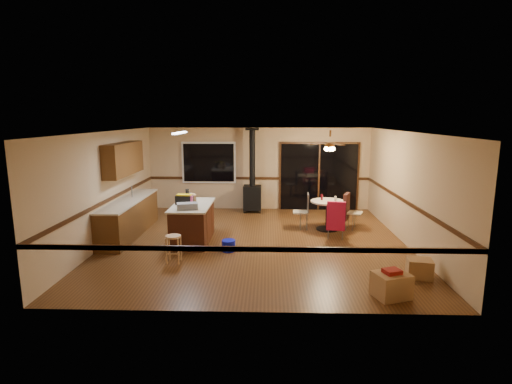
{
  "coord_description": "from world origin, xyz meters",
  "views": [
    {
      "loc": [
        0.29,
        -9.14,
        2.93
      ],
      "look_at": [
        0.0,
        0.3,
        1.15
      ],
      "focal_mm": 28.0,
      "sensor_mm": 36.0,
      "label": 1
    }
  ],
  "objects_px": {
    "chair_right": "(347,207)",
    "box_corner_a": "(391,285)",
    "chair_near": "(336,216)",
    "box_under_window": "(203,205)",
    "wood_stove": "(252,189)",
    "toolbox_black": "(184,200)",
    "toolbox_grey": "(187,206)",
    "dining_table": "(328,210)",
    "kitchen_island": "(193,223)",
    "blue_bucket": "(229,246)",
    "chair_left": "(305,207)",
    "bar_stool": "(174,249)",
    "box_corner_b": "(419,268)"
  },
  "relations": [
    {
      "from": "toolbox_black",
      "to": "dining_table",
      "type": "bearing_deg",
      "value": 17.3
    },
    {
      "from": "chair_near",
      "to": "blue_bucket",
      "type": "bearing_deg",
      "value": -160.29
    },
    {
      "from": "bar_stool",
      "to": "chair_right",
      "type": "xyz_separation_m",
      "value": [
        4.01,
        2.62,
        0.31
      ]
    },
    {
      "from": "box_corner_b",
      "to": "box_under_window",
      "type": "bearing_deg",
      "value": 133.38
    },
    {
      "from": "toolbox_black",
      "to": "toolbox_grey",
      "type": "bearing_deg",
      "value": -71.46
    },
    {
      "from": "wood_stove",
      "to": "toolbox_black",
      "type": "bearing_deg",
      "value": -115.66
    },
    {
      "from": "chair_right",
      "to": "box_corner_a",
      "type": "relative_size",
      "value": 1.29
    },
    {
      "from": "box_under_window",
      "to": "chair_near",
      "type": "bearing_deg",
      "value": -38.01
    },
    {
      "from": "bar_stool",
      "to": "wood_stove",
      "type": "bearing_deg",
      "value": 72.29
    },
    {
      "from": "chair_near",
      "to": "box_corner_a",
      "type": "xyz_separation_m",
      "value": [
        0.4,
        -3.11,
        -0.39
      ]
    },
    {
      "from": "wood_stove",
      "to": "bar_stool",
      "type": "distance_m",
      "value": 4.72
    },
    {
      "from": "toolbox_black",
      "to": "box_corner_a",
      "type": "xyz_separation_m",
      "value": [
        4.0,
        -2.89,
        -0.8
      ]
    },
    {
      "from": "wood_stove",
      "to": "box_corner_b",
      "type": "distance_m",
      "value": 6.11
    },
    {
      "from": "chair_near",
      "to": "box_under_window",
      "type": "xyz_separation_m",
      "value": [
        -3.69,
        2.89,
        -0.39
      ]
    },
    {
      "from": "chair_right",
      "to": "box_corner_a",
      "type": "bearing_deg",
      "value": -90.82
    },
    {
      "from": "toolbox_grey",
      "to": "box_corner_a",
      "type": "height_order",
      "value": "toolbox_grey"
    },
    {
      "from": "blue_bucket",
      "to": "chair_left",
      "type": "bearing_deg",
      "value": 45.47
    },
    {
      "from": "wood_stove",
      "to": "blue_bucket",
      "type": "distance_m",
      "value": 3.81
    },
    {
      "from": "box_under_window",
      "to": "box_corner_a",
      "type": "distance_m",
      "value": 7.26
    },
    {
      "from": "chair_left",
      "to": "blue_bucket",
      "type": "bearing_deg",
      "value": -134.53
    },
    {
      "from": "blue_bucket",
      "to": "chair_right",
      "type": "relative_size",
      "value": 0.43
    },
    {
      "from": "bar_stool",
      "to": "box_under_window",
      "type": "distance_m",
      "value": 4.51
    },
    {
      "from": "toolbox_black",
      "to": "box_corner_a",
      "type": "relative_size",
      "value": 0.73
    },
    {
      "from": "kitchen_island",
      "to": "dining_table",
      "type": "relative_size",
      "value": 1.86
    },
    {
      "from": "toolbox_black",
      "to": "box_under_window",
      "type": "xyz_separation_m",
      "value": [
        -0.09,
        3.11,
        -0.8
      ]
    },
    {
      "from": "toolbox_grey",
      "to": "blue_bucket",
      "type": "xyz_separation_m",
      "value": [
        0.94,
        -0.19,
        -0.85
      ]
    },
    {
      "from": "blue_bucket",
      "to": "chair_near",
      "type": "relative_size",
      "value": 0.43
    },
    {
      "from": "blue_bucket",
      "to": "box_corner_b",
      "type": "relative_size",
      "value": 0.69
    },
    {
      "from": "chair_left",
      "to": "chair_near",
      "type": "bearing_deg",
      "value": -55.83
    },
    {
      "from": "box_corner_a",
      "to": "bar_stool",
      "type": "bearing_deg",
      "value": 159.43
    },
    {
      "from": "bar_stool",
      "to": "chair_left",
      "type": "bearing_deg",
      "value": 41.95
    },
    {
      "from": "bar_stool",
      "to": "box_under_window",
      "type": "bearing_deg",
      "value": 91.79
    },
    {
      "from": "bar_stool",
      "to": "chair_right",
      "type": "distance_m",
      "value": 4.8
    },
    {
      "from": "dining_table",
      "to": "box_corner_a",
      "type": "xyz_separation_m",
      "value": [
        0.47,
        -3.99,
        -0.33
      ]
    },
    {
      "from": "wood_stove",
      "to": "chair_near",
      "type": "distance_m",
      "value": 3.56
    },
    {
      "from": "chair_near",
      "to": "chair_right",
      "type": "xyz_separation_m",
      "value": [
        0.46,
        1.0,
        0.0
      ]
    },
    {
      "from": "toolbox_grey",
      "to": "chair_near",
      "type": "xyz_separation_m",
      "value": [
        3.43,
        0.7,
        -0.37
      ]
    },
    {
      "from": "chair_near",
      "to": "chair_right",
      "type": "distance_m",
      "value": 1.1
    },
    {
      "from": "chair_right",
      "to": "chair_near",
      "type": "bearing_deg",
      "value": -114.94
    },
    {
      "from": "box_corner_a",
      "to": "toolbox_grey",
      "type": "bearing_deg",
      "value": 147.94
    },
    {
      "from": "toolbox_grey",
      "to": "wood_stove",
      "type": "bearing_deg",
      "value": 69.74
    },
    {
      "from": "wood_stove",
      "to": "dining_table",
      "type": "height_order",
      "value": "wood_stove"
    },
    {
      "from": "box_corner_b",
      "to": "blue_bucket",
      "type": "bearing_deg",
      "value": 159.54
    },
    {
      "from": "chair_near",
      "to": "box_under_window",
      "type": "height_order",
      "value": "chair_near"
    },
    {
      "from": "kitchen_island",
      "to": "box_under_window",
      "type": "xyz_separation_m",
      "value": [
        -0.27,
        3.09,
        -0.25
      ]
    },
    {
      "from": "kitchen_island",
      "to": "chair_right",
      "type": "distance_m",
      "value": 4.07
    },
    {
      "from": "dining_table",
      "to": "box_corner_a",
      "type": "height_order",
      "value": "dining_table"
    },
    {
      "from": "kitchen_island",
      "to": "wood_stove",
      "type": "distance_m",
      "value": 3.33
    },
    {
      "from": "toolbox_grey",
      "to": "toolbox_black",
      "type": "xyz_separation_m",
      "value": [
        -0.16,
        0.48,
        0.04
      ]
    },
    {
      "from": "wood_stove",
      "to": "box_under_window",
      "type": "bearing_deg",
      "value": 178.66
    }
  ]
}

